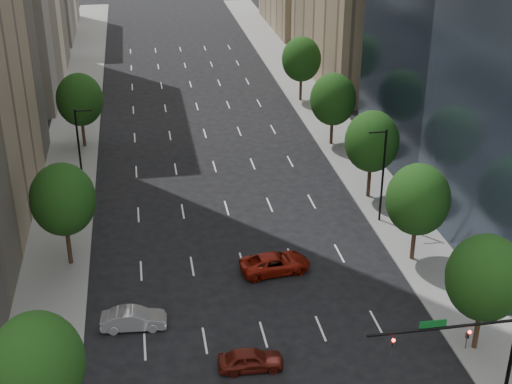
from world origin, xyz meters
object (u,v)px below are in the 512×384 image
car_maroon (251,360)px  car_red_far (275,263)px  car_silver (134,319)px  traffic_signal (474,347)px

car_maroon → car_red_far: car_red_far is taller
car_red_far → car_silver: bearing=109.7°
car_maroon → car_red_far: bearing=-16.3°
traffic_signal → car_maroon: traffic_signal is taller
car_maroon → car_red_far: (3.89, 11.57, 0.06)m
traffic_signal → car_silver: (-19.53, 12.33, -4.41)m
car_maroon → car_red_far: size_ratio=0.76×
traffic_signal → car_red_far: (-8.12, 18.09, -4.38)m
traffic_signal → car_red_far: 20.31m
traffic_signal → car_maroon: (-12.01, 6.52, -4.43)m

